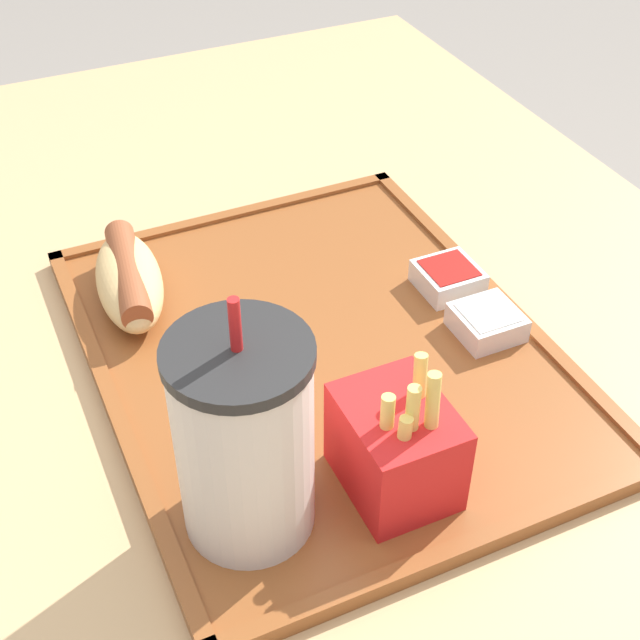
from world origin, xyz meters
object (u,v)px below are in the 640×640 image
(hot_dog_far, at_px, (129,279))
(sauce_cup_ketchup, at_px, (448,277))
(sauce_cup_mayo, at_px, (487,322))
(soda_cup, at_px, (244,439))
(fries_carton, at_px, (397,446))

(hot_dog_far, relative_size, sauce_cup_ketchup, 2.85)
(sauce_cup_mayo, distance_m, sauce_cup_ketchup, 0.07)
(hot_dog_far, bearing_deg, sauce_cup_ketchup, -111.27)
(soda_cup, bearing_deg, fries_carton, -98.25)
(soda_cup, distance_m, sauce_cup_ketchup, 0.30)
(hot_dog_far, relative_size, fries_carton, 1.29)
(soda_cup, bearing_deg, sauce_cup_ketchup, -57.07)
(soda_cup, distance_m, sauce_cup_mayo, 0.27)
(sauce_cup_mayo, height_order, sauce_cup_ketchup, same)
(fries_carton, height_order, sauce_cup_mayo, fries_carton)
(soda_cup, relative_size, hot_dog_far, 1.28)
(hot_dog_far, relative_size, sauce_cup_mayo, 2.85)
(hot_dog_far, height_order, fries_carton, fries_carton)
(fries_carton, relative_size, sauce_cup_mayo, 2.20)
(soda_cup, xyz_separation_m, sauce_cup_ketchup, (0.16, -0.25, -0.06))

